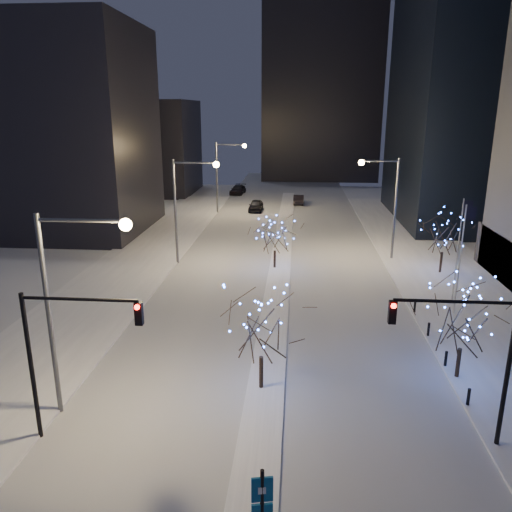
# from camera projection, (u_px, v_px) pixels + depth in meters

# --- Properties ---
(ground) EXTENTS (160.00, 160.00, 0.00)m
(ground) POSITION_uv_depth(u_px,v_px,m) (259.00, 448.00, 22.01)
(ground) COLOR white
(ground) RESTS_ON ground
(road) EXTENTS (20.00, 130.00, 0.02)m
(road) POSITION_uv_depth(u_px,v_px,m) (283.00, 244.00, 55.48)
(road) COLOR silver
(road) RESTS_ON ground
(median) EXTENTS (2.00, 80.00, 0.15)m
(median) POSITION_uv_depth(u_px,v_px,m) (281.00, 256.00, 50.68)
(median) COLOR white
(median) RESTS_ON ground
(east_sidewalk) EXTENTS (10.00, 90.00, 0.15)m
(east_sidewalk) POSITION_uv_depth(u_px,v_px,m) (464.00, 295.00, 39.95)
(east_sidewalk) COLOR white
(east_sidewalk) RESTS_ON ground
(west_sidewalk) EXTENTS (8.00, 90.00, 0.15)m
(west_sidewalk) POSITION_uv_depth(u_px,v_px,m) (112.00, 285.00, 42.22)
(west_sidewalk) COLOR white
(west_sidewalk) RESTS_ON ground
(filler_west_near) EXTENTS (22.00, 18.00, 24.00)m
(filler_west_near) POSITION_uv_depth(u_px,v_px,m) (49.00, 131.00, 59.08)
(filler_west_near) COLOR black
(filler_west_near) RESTS_ON ground
(filler_west_far) EXTENTS (18.00, 16.00, 16.00)m
(filler_west_far) POSITION_uv_depth(u_px,v_px,m) (143.00, 147.00, 88.74)
(filler_west_far) COLOR black
(filler_west_far) RESTS_ON ground
(horizon_block) EXTENTS (24.00, 14.00, 42.00)m
(horizon_block) POSITION_uv_depth(u_px,v_px,m) (321.00, 77.00, 103.62)
(horizon_block) COLOR black
(horizon_block) RESTS_ON ground
(street_lamp_w_near) EXTENTS (4.40, 0.56, 10.00)m
(street_lamp_w_near) POSITION_uv_depth(u_px,v_px,m) (68.00, 289.00, 22.80)
(street_lamp_w_near) COLOR #595E66
(street_lamp_w_near) RESTS_ON ground
(street_lamp_w_mid) EXTENTS (4.40, 0.56, 10.00)m
(street_lamp_w_mid) POSITION_uv_depth(u_px,v_px,m) (186.00, 197.00, 46.71)
(street_lamp_w_mid) COLOR #595E66
(street_lamp_w_mid) RESTS_ON ground
(street_lamp_w_far) EXTENTS (4.40, 0.56, 10.00)m
(street_lamp_w_far) POSITION_uv_depth(u_px,v_px,m) (224.00, 168.00, 70.62)
(street_lamp_w_far) COLOR #595E66
(street_lamp_w_far) RESTS_ON ground
(street_lamp_east) EXTENTS (3.90, 0.56, 10.00)m
(street_lamp_east) POSITION_uv_depth(u_px,v_px,m) (387.00, 195.00, 48.10)
(street_lamp_east) COLOR #595E66
(street_lamp_east) RESTS_ON ground
(traffic_signal_west) EXTENTS (5.26, 0.43, 7.00)m
(traffic_signal_west) POSITION_uv_depth(u_px,v_px,m) (63.00, 343.00, 21.33)
(traffic_signal_west) COLOR black
(traffic_signal_west) RESTS_ON ground
(traffic_signal_east) EXTENTS (5.26, 0.43, 7.00)m
(traffic_signal_east) POSITION_uv_depth(u_px,v_px,m) (473.00, 348.00, 20.93)
(traffic_signal_east) COLOR black
(traffic_signal_east) RESTS_ON ground
(flagpoles) EXTENTS (1.35, 2.60, 8.00)m
(flagpoles) POSITION_uv_depth(u_px,v_px,m) (461.00, 247.00, 36.11)
(flagpoles) COLOR silver
(flagpoles) RESTS_ON east_sidewalk
(bollards) EXTENTS (0.16, 12.16, 0.90)m
(bollards) POSITION_uv_depth(u_px,v_px,m) (437.00, 343.00, 30.61)
(bollards) COLOR black
(bollards) RESTS_ON east_sidewalk
(car_near) EXTENTS (2.04, 4.85, 1.64)m
(car_near) POSITION_uv_depth(u_px,v_px,m) (256.00, 206.00, 73.42)
(car_near) COLOR black
(car_near) RESTS_ON ground
(car_mid) EXTENTS (1.70, 4.59, 1.50)m
(car_mid) POSITION_uv_depth(u_px,v_px,m) (299.00, 199.00, 78.86)
(car_mid) COLOR black
(car_mid) RESTS_ON ground
(car_far) EXTENTS (2.69, 5.53, 1.55)m
(car_far) POSITION_uv_depth(u_px,v_px,m) (238.00, 190.00, 88.30)
(car_far) COLOR black
(car_far) RESTS_ON ground
(holiday_tree_median_near) EXTENTS (6.13, 6.13, 5.74)m
(holiday_tree_median_near) POSITION_uv_depth(u_px,v_px,m) (261.00, 325.00, 25.59)
(holiday_tree_median_near) COLOR black
(holiday_tree_median_near) RESTS_ON median
(holiday_tree_median_far) EXTENTS (5.14, 5.14, 4.96)m
(holiday_tree_median_far) POSITION_uv_depth(u_px,v_px,m) (275.00, 235.00, 45.99)
(holiday_tree_median_far) COLOR black
(holiday_tree_median_far) RESTS_ON median
(holiday_tree_plaza_near) EXTENTS (5.76, 5.76, 5.55)m
(holiday_tree_plaza_near) POSITION_uv_depth(u_px,v_px,m) (464.00, 319.00, 26.71)
(holiday_tree_plaza_near) COLOR black
(holiday_tree_plaza_near) RESTS_ON east_sidewalk
(holiday_tree_plaza_far) EXTENTS (5.74, 5.74, 5.76)m
(holiday_tree_plaza_far) POSITION_uv_depth(u_px,v_px,m) (444.00, 233.00, 44.44)
(holiday_tree_plaza_far) COLOR black
(holiday_tree_plaza_far) RESTS_ON east_sidewalk
(wayfinding_sign) EXTENTS (0.68, 0.22, 3.83)m
(wayfinding_sign) POSITION_uv_depth(u_px,v_px,m) (262.00, 510.00, 15.57)
(wayfinding_sign) COLOR black
(wayfinding_sign) RESTS_ON ground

